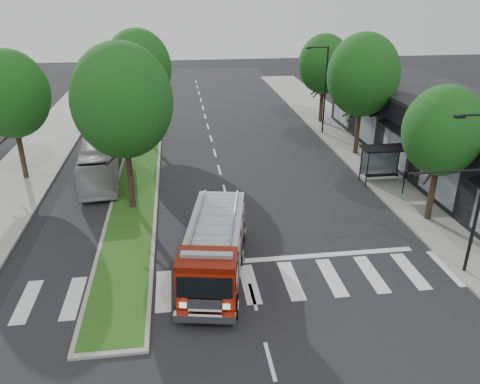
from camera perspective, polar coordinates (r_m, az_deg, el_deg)
The scene contains 16 objects.
ground at distance 24.88m, azimuth 0.10°, elevation -7.20°, with size 140.00×140.00×0.00m, color black.
sidewalk_right at distance 36.99m, azimuth 17.44°, elevation 2.54°, with size 5.00×80.00×0.15m, color gray.
sidewalk_left at distance 35.57m, azimuth -26.15°, elevation 0.27°, with size 5.00×80.00×0.15m, color gray.
median at distance 41.26m, azimuth -11.70°, elevation 5.34°, with size 3.00×50.00×0.15m.
storefront_row at distance 38.36m, azimuth 24.04°, elevation 6.14°, with size 8.00×30.00×5.00m, color black.
bus_shelter at distance 34.23m, azimuth 17.11°, elevation 4.40°, with size 3.20×1.60×2.61m.
tree_right_near at distance 28.21m, azimuth 23.50°, elevation 6.82°, with size 4.40×4.40×8.05m.
tree_right_mid at distance 38.48m, azimuth 14.79°, elevation 13.61°, with size 5.60×5.60×9.72m.
tree_right_far at distance 47.87m, azimuth 10.21°, elevation 15.10°, with size 5.00×5.00×8.73m.
tree_median_near at distance 27.94m, azimuth -14.15°, elevation 10.70°, with size 5.80×5.80×10.16m.
tree_median_far at distance 41.71m, azimuth -12.30°, elevation 14.59°, with size 5.60×5.60×9.72m.
tree_left_mid at distance 35.55m, azimuth -26.24°, elevation 10.64°, with size 5.20×5.20×9.16m.
streetlight_right_near at distance 23.11m, azimuth 25.75°, elevation 0.67°, with size 4.08×0.22×8.00m.
streetlight_right_far at distance 44.00m, azimuth 10.19°, elevation 12.55°, with size 2.11×0.20×8.00m.
fire_engine at distance 22.43m, azimuth -3.09°, elevation -6.85°, with size 4.02×8.72×2.91m.
city_bus at distance 35.26m, azimuth -16.71°, elevation 3.94°, with size 2.39×10.20×2.84m, color #ACADB1.
Camera 1 is at (-2.92, -21.11, 12.84)m, focal length 35.00 mm.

